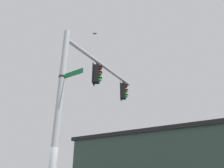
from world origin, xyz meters
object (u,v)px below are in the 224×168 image
Objects in this scene: traffic_light_nearest_pole at (97,74)px; bird_flying at (95,34)px; traffic_light_mid_inner at (124,91)px; street_name_sign at (67,75)px.

bird_flying is (-1.23, -0.53, 3.75)m from traffic_light_nearest_pole.
bird_flying reaches higher than traffic_light_mid_inner.
traffic_light_mid_inner is at bearing 158.75° from street_name_sign.
traffic_light_nearest_pole is 4.38× the size of bird_flying.
bird_flying is (-3.57, 0.22, 4.95)m from street_name_sign.
traffic_light_mid_inner is 4.38m from bird_flying.
bird_flying is at bearing -156.69° from traffic_light_nearest_pole.
traffic_light_mid_inner is at bearing 155.81° from traffic_light_nearest_pole.
traffic_light_nearest_pole is 1.07× the size of street_name_sign.
traffic_light_nearest_pole is 2.94m from traffic_light_mid_inner.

